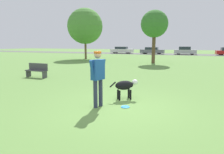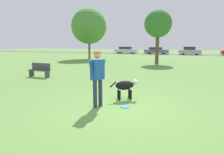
# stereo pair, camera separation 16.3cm
# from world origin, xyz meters

# --- Properties ---
(ground_plane) EXTENTS (120.00, 120.00, 0.00)m
(ground_plane) POSITION_xyz_m (0.00, 0.00, 0.00)
(ground_plane) COLOR #608C42
(far_road_strip) EXTENTS (120.00, 6.00, 0.01)m
(far_road_strip) POSITION_xyz_m (0.00, 33.11, 0.01)
(far_road_strip) COLOR #5B5B59
(far_road_strip) RESTS_ON ground_plane
(person) EXTENTS (0.35, 0.70, 1.78)m
(person) POSITION_xyz_m (-0.63, -0.19, 1.07)
(person) COLOR #2D334C
(person) RESTS_ON ground_plane
(dog) EXTENTS (0.93, 0.76, 0.72)m
(dog) POSITION_xyz_m (-0.07, 0.99, 0.50)
(dog) COLOR black
(dog) RESTS_ON ground_plane
(frisbee) EXTENTS (0.28, 0.28, 0.02)m
(frisbee) POSITION_xyz_m (0.20, 0.09, 0.01)
(frisbee) COLOR #268CE5
(frisbee) RESTS_ON ground_plane
(tree_far_left) EXTENTS (4.52, 4.52, 6.45)m
(tree_far_left) POSITION_xyz_m (-10.59, 17.52, 4.18)
(tree_far_left) COLOR brown
(tree_far_left) RESTS_ON ground_plane
(tree_mid_center) EXTENTS (2.72, 2.72, 5.31)m
(tree_mid_center) POSITION_xyz_m (-1.35, 14.91, 3.91)
(tree_mid_center) COLOR brown
(tree_mid_center) RESTS_ON ground_plane
(parked_car_white) EXTENTS (4.50, 1.78, 1.35)m
(parked_car_white) POSITION_xyz_m (-10.67, 33.04, 0.67)
(parked_car_white) COLOR white
(parked_car_white) RESTS_ON ground_plane
(parked_car_grey) EXTENTS (4.53, 1.87, 1.29)m
(parked_car_grey) POSITION_xyz_m (-4.55, 33.16, 0.65)
(parked_car_grey) COLOR slate
(parked_car_grey) RESTS_ON ground_plane
(parked_car_silver) EXTENTS (3.85, 1.87, 1.44)m
(parked_car_silver) POSITION_xyz_m (1.43, 32.96, 0.70)
(parked_car_silver) COLOR #B7B7BC
(parked_car_silver) RESTS_ON ground_plane
(park_bench) EXTENTS (1.41, 0.44, 0.84)m
(park_bench) POSITION_xyz_m (-6.45, 3.68, 0.45)
(park_bench) COLOR #47474C
(park_bench) RESTS_ON ground_plane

